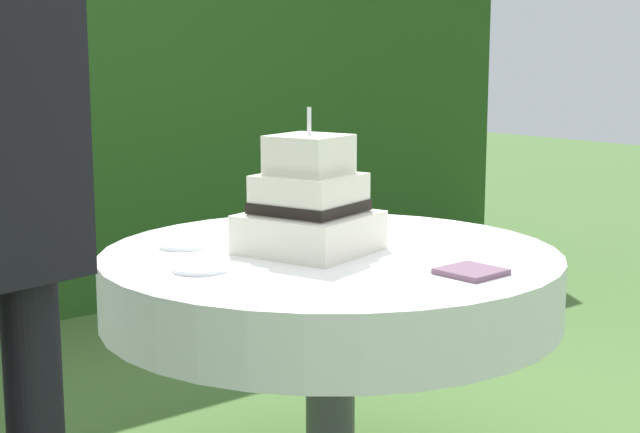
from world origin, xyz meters
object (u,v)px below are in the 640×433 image
object	(u,v)px
wedding_cake	(309,206)
serving_plate_far	(183,245)
serving_plate_near	(262,220)
serving_plate_right	(252,233)
napkin_stack	(471,272)
cake_table	(331,287)
serving_plate_left	(200,268)

from	to	relation	value
wedding_cake	serving_plate_far	world-z (taller)	wedding_cake
serving_plate_near	serving_plate_far	distance (m)	0.46
serving_plate_right	serving_plate_far	bearing A→B (deg)	-175.03
serving_plate_right	napkin_stack	size ratio (longest dim) A/B	0.72
cake_table	napkin_stack	xyz separation A→B (m)	(0.10, -0.44, 0.11)
serving_plate_far	serving_plate_right	xyz separation A→B (m)	(0.26, 0.02, 0.00)
serving_plate_near	serving_plate_left	bearing A→B (deg)	-138.53
wedding_cake	serving_plate_near	distance (m)	0.51
serving_plate_far	wedding_cake	bearing A→B (deg)	-47.82
serving_plate_right	napkin_stack	world-z (taller)	napkin_stack
serving_plate_near	serving_plate_left	distance (m)	0.72
serving_plate_near	cake_table	bearing A→B (deg)	-103.80
serving_plate_left	napkin_stack	world-z (taller)	napkin_stack
cake_table	serving_plate_right	distance (m)	0.36
serving_plate_far	cake_table	bearing A→B (deg)	-47.08
serving_plate_near	serving_plate_left	xyz separation A→B (m)	(-0.54, -0.48, 0.00)
wedding_cake	napkin_stack	world-z (taller)	wedding_cake
wedding_cake	napkin_stack	xyz separation A→B (m)	(0.14, -0.48, -0.12)
serving_plate_right	serving_plate_left	bearing A→B (deg)	-141.06
cake_table	serving_plate_far	distance (m)	0.44
serving_plate_far	serving_plate_left	xyz separation A→B (m)	(-0.12, -0.28, 0.00)
cake_table	serving_plate_left	world-z (taller)	serving_plate_left
serving_plate_near	serving_plate_right	xyz separation A→B (m)	(-0.16, -0.17, 0.00)
cake_table	serving_plate_far	xyz separation A→B (m)	(-0.29, 0.31, 0.11)
wedding_cake	napkin_stack	size ratio (longest dim) A/B	2.83
serving_plate_right	serving_plate_near	bearing A→B (deg)	46.76
wedding_cake	serving_plate_far	distance (m)	0.39
cake_table	serving_plate_far	world-z (taller)	serving_plate_far
serving_plate_far	napkin_stack	world-z (taller)	napkin_stack
cake_table	serving_plate_right	world-z (taller)	serving_plate_right
serving_plate_left	napkin_stack	xyz separation A→B (m)	(0.51, -0.47, 0.00)
cake_table	serving_plate_right	size ratio (longest dim) A/B	12.66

